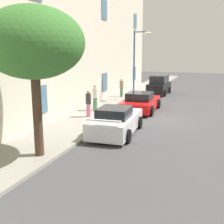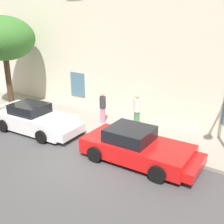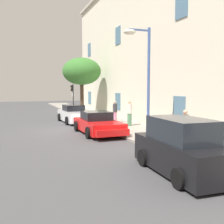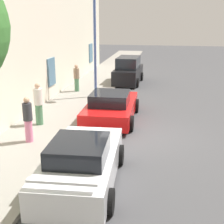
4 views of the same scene
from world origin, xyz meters
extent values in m
plane|color=#444447|center=(0.00, 0.00, 0.00)|extent=(80.00, 80.00, 0.00)
cube|color=gray|center=(0.00, 3.68, 0.07)|extent=(60.00, 3.04, 0.14)
cube|color=slate|center=(4.64, 5.17, 1.60)|extent=(1.10, 0.06, 1.50)
cube|color=slate|center=(13.91, 5.17, 1.60)|extent=(1.10, 0.06, 1.50)
cube|color=white|center=(-4.08, 1.14, 0.54)|extent=(4.41, 2.08, 0.78)
cube|color=black|center=(-4.41, 1.12, 1.17)|extent=(1.80, 1.57, 0.48)
cube|color=white|center=(-2.19, 1.24, 0.44)|extent=(1.38, 1.77, 0.43)
cube|color=white|center=(-6.07, 1.03, 1.15)|extent=(0.24, 1.58, 0.06)
cylinder|color=black|center=(-2.80, 2.13, 0.32)|extent=(0.66, 0.27, 0.64)
cylinder|color=black|center=(-2.70, 0.29, 0.32)|extent=(0.66, 0.27, 0.64)
cylinder|color=black|center=(-5.47, 1.99, 0.32)|extent=(0.66, 0.27, 0.64)
cylinder|color=black|center=(-5.37, 0.14, 0.32)|extent=(0.66, 0.27, 0.64)
cube|color=red|center=(1.74, 1.33, 0.51)|extent=(4.41, 2.10, 0.64)
cube|color=black|center=(1.41, 1.33, 1.09)|extent=(1.78, 1.65, 0.52)
cube|color=red|center=(3.66, 1.36, 0.43)|extent=(1.34, 1.89, 0.35)
cylinder|color=black|center=(3.08, 2.37, 0.33)|extent=(0.66, 0.25, 0.66)
cylinder|color=black|center=(3.11, 0.34, 0.33)|extent=(0.66, 0.25, 0.66)
cylinder|color=black|center=(0.36, 2.32, 0.33)|extent=(0.66, 0.25, 0.66)
cylinder|color=black|center=(0.40, 0.30, 0.33)|extent=(0.66, 0.25, 0.66)
cube|color=black|center=(9.98, 1.58, 0.59)|extent=(3.98, 1.74, 0.98)
cube|color=#1E232B|center=(9.98, 1.58, 1.46)|extent=(2.40, 1.49, 0.75)
cylinder|color=black|center=(11.19, 2.32, 0.30)|extent=(0.61, 0.22, 0.60)
cylinder|color=black|center=(11.13, 0.73, 0.30)|extent=(0.61, 0.22, 0.60)
cylinder|color=black|center=(8.84, 2.42, 0.30)|extent=(0.61, 0.22, 0.60)
cylinder|color=black|center=(8.78, 0.83, 0.30)|extent=(0.61, 0.22, 0.60)
cylinder|color=#3F5999|center=(5.33, 2.86, 2.95)|extent=(0.14, 0.14, 5.62)
cylinder|color=#4C7F59|center=(0.19, 4.14, 0.58)|extent=(0.43, 0.43, 0.87)
cylinder|color=silver|center=(0.19, 4.14, 1.35)|extent=(0.53, 0.53, 0.67)
sphere|color=tan|center=(0.19, 4.14, 1.80)|extent=(0.22, 0.22, 0.22)
cylinder|color=pink|center=(-1.70, 3.77, 0.55)|extent=(0.36, 0.36, 0.82)
cylinder|color=#333338|center=(-1.70, 3.77, 1.27)|extent=(0.45, 0.45, 0.63)
sphere|color=tan|center=(-1.70, 3.77, 1.71)|extent=(0.22, 0.22, 0.22)
cylinder|color=#4C7F59|center=(6.44, 4.28, 0.53)|extent=(0.33, 0.33, 0.79)
cylinder|color=#8C7259|center=(6.44, 4.28, 1.23)|extent=(0.41, 0.41, 0.61)
sphere|color=tan|center=(6.44, 4.28, 1.65)|extent=(0.22, 0.22, 0.22)
camera|label=1|loc=(-17.16, -3.36, 4.12)|focal=45.08mm
camera|label=2|loc=(6.32, -7.34, 5.46)|focal=42.87mm
camera|label=3|loc=(17.20, -3.52, 2.82)|focal=42.58mm
camera|label=4|loc=(-11.90, -1.06, 4.57)|focal=51.15mm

